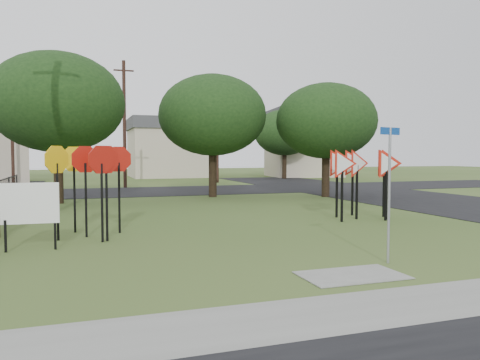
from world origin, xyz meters
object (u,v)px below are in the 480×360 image
at_px(yield_sign_cluster, 364,167).
at_px(stop_sign_cluster, 91,170).
at_px(info_board, 30,206).
at_px(street_name_sign, 389,186).

bearing_deg(yield_sign_cluster, stop_sign_cluster, -174.67).
bearing_deg(stop_sign_cluster, info_board, -134.26).
relative_size(street_name_sign, yield_sign_cluster, 0.88).
xyz_separation_m(street_name_sign, yield_sign_cluster, (3.54, 6.28, 0.23)).
bearing_deg(street_name_sign, info_board, 152.43).
height_order(stop_sign_cluster, yield_sign_cluster, stop_sign_cluster).
distance_m(stop_sign_cluster, info_board, 2.23).
relative_size(street_name_sign, stop_sign_cluster, 1.12).
xyz_separation_m(street_name_sign, stop_sign_cluster, (-6.03, 5.39, 0.25)).
height_order(yield_sign_cluster, info_board, yield_sign_cluster).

